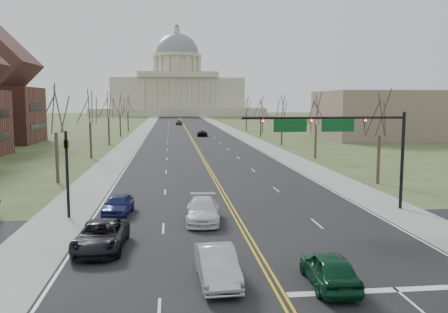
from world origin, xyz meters
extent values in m
plane|color=#3F4C26|center=(0.00, 0.00, 0.00)|extent=(600.00, 600.00, 0.00)
cube|color=black|center=(0.00, 110.00, 0.01)|extent=(20.00, 380.00, 0.01)
cube|color=black|center=(0.00, 6.00, 0.01)|extent=(120.00, 14.00, 0.01)
cube|color=gray|center=(-12.00, 110.00, 0.01)|extent=(4.00, 380.00, 0.03)
cube|color=gray|center=(12.00, 110.00, 0.01)|extent=(4.00, 380.00, 0.03)
cube|color=gold|center=(0.00, 110.00, 0.01)|extent=(0.42, 380.00, 0.01)
cube|color=silver|center=(-9.80, 110.00, 0.01)|extent=(0.15, 380.00, 0.01)
cube|color=silver|center=(9.80, 110.00, 0.01)|extent=(0.15, 380.00, 0.01)
cube|color=silver|center=(5.00, -1.00, 0.01)|extent=(9.50, 0.50, 0.01)
cube|color=beige|center=(0.00, 250.00, 2.00)|extent=(90.00, 60.00, 4.00)
cube|color=beige|center=(0.00, 250.00, 12.00)|extent=(70.00, 40.00, 16.00)
cube|color=beige|center=(0.00, 229.50, 21.50)|extent=(42.00, 3.00, 3.00)
cylinder|color=beige|center=(0.00, 250.00, 26.00)|extent=(24.00, 24.00, 12.00)
cylinder|color=beige|center=(0.00, 250.00, 32.80)|extent=(27.00, 27.00, 1.60)
ellipsoid|color=gray|center=(0.00, 250.00, 33.60)|extent=(24.00, 24.00, 22.80)
cylinder|color=beige|center=(0.00, 250.00, 46.50)|extent=(3.20, 3.20, 3.00)
sphere|color=gray|center=(0.00, 250.00, 48.80)|extent=(2.40, 2.40, 2.40)
cylinder|color=black|center=(12.50, 13.50, 3.60)|extent=(0.24, 0.24, 7.20)
cylinder|color=black|center=(6.50, 13.50, 6.80)|extent=(12.00, 0.18, 0.18)
imported|color=black|center=(9.50, 13.50, 6.25)|extent=(0.35, 0.40, 1.10)
sphere|color=#FF0C0C|center=(9.50, 13.35, 6.60)|extent=(0.18, 0.18, 0.18)
imported|color=black|center=(5.50, 13.50, 6.25)|extent=(0.35, 0.40, 1.10)
sphere|color=#FF0C0C|center=(5.50, 13.35, 6.60)|extent=(0.18, 0.18, 0.18)
imported|color=black|center=(2.00, 13.50, 6.25)|extent=(0.35, 0.40, 1.10)
sphere|color=#FF0C0C|center=(2.00, 13.35, 6.60)|extent=(0.18, 0.18, 0.18)
cube|color=#0C4C1E|center=(7.50, 13.50, 6.25)|extent=(2.40, 0.12, 0.90)
cube|color=#0C4C1E|center=(4.00, 13.50, 6.25)|extent=(2.40, 0.12, 0.90)
cylinder|color=black|center=(-11.50, 13.50, 3.00)|extent=(0.20, 0.20, 6.00)
imported|color=black|center=(-11.50, 13.50, 5.20)|extent=(0.32, 0.36, 0.99)
cylinder|color=#392B22|center=(15.50, 24.00, 2.34)|extent=(0.32, 0.32, 4.68)
cylinder|color=#392B22|center=(-15.50, 28.00, 2.48)|extent=(0.32, 0.32, 4.95)
cylinder|color=#392B22|center=(15.50, 44.00, 2.34)|extent=(0.32, 0.32, 4.68)
cylinder|color=#392B22|center=(-15.50, 48.00, 2.48)|extent=(0.32, 0.32, 4.95)
cylinder|color=#392B22|center=(15.50, 64.00, 2.34)|extent=(0.32, 0.32, 4.68)
cylinder|color=#392B22|center=(-15.50, 68.00, 2.48)|extent=(0.32, 0.32, 4.95)
cylinder|color=#392B22|center=(15.50, 84.00, 2.34)|extent=(0.32, 0.32, 4.68)
cylinder|color=#392B22|center=(-15.50, 88.00, 2.48)|extent=(0.32, 0.32, 4.95)
cylinder|color=#392B22|center=(15.50, 104.00, 2.34)|extent=(0.32, 0.32, 4.68)
cylinder|color=#392B22|center=(-15.50, 108.00, 2.48)|extent=(0.32, 0.32, 4.95)
cube|color=black|center=(-29.45, 74.00, 3.15)|extent=(0.10, 9.80, 1.20)
cube|color=black|center=(-29.45, 74.00, 6.83)|extent=(0.10, 9.80, 1.20)
cube|color=#7C6A58|center=(40.00, 76.00, 5.00)|extent=(25.00, 20.00, 10.00)
imported|color=#0E3D24|center=(2.29, -0.26, 0.78)|extent=(1.98, 4.56, 1.53)
imported|color=#B3B5BB|center=(-2.50, 0.75, 0.78)|extent=(1.82, 4.71, 1.53)
imported|color=black|center=(-8.27, 6.06, 0.77)|extent=(2.73, 5.53, 1.51)
imported|color=white|center=(-2.39, 11.38, 0.77)|extent=(2.51, 5.37, 1.52)
imported|color=navy|center=(-8.18, 13.88, 0.74)|extent=(2.21, 4.47, 1.47)
imported|color=black|center=(2.73, 87.43, 0.68)|extent=(2.40, 4.88, 1.33)
imported|color=#494C50|center=(-1.50, 137.75, 0.85)|extent=(2.51, 5.09, 1.67)
camera|label=1|loc=(-4.49, -19.41, 8.03)|focal=38.00mm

